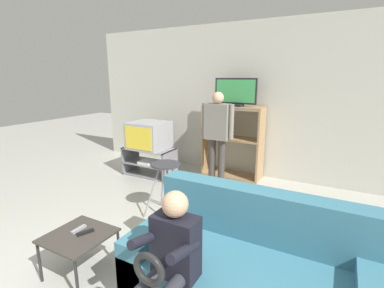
# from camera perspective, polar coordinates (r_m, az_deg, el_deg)

# --- Properties ---
(wall_back) EXTENTS (6.40, 0.06, 2.60)m
(wall_back) POSITION_cam_1_polar(r_m,az_deg,el_deg) (4.93, 11.63, 8.62)
(wall_back) COLOR beige
(wall_back) RESTS_ON ground_plane
(tv_stand) EXTENTS (0.90, 0.46, 0.49)m
(tv_stand) POSITION_cam_1_polar(r_m,az_deg,el_deg) (5.00, -8.74, -3.61)
(tv_stand) COLOR slate
(tv_stand) RESTS_ON ground_plane
(television_main) EXTENTS (0.62, 0.60, 0.46)m
(television_main) POSITION_cam_1_polar(r_m,az_deg,el_deg) (4.90, -8.84, 1.80)
(television_main) COLOR #9E9EA3
(television_main) RESTS_ON tv_stand
(media_shelf) EXTENTS (1.02, 0.40, 1.23)m
(media_shelf) POSITION_cam_1_polar(r_m,az_deg,el_deg) (4.84, 8.31, 0.59)
(media_shelf) COLOR #9E7A51
(media_shelf) RESTS_ON ground_plane
(television_flat) EXTENTS (0.71, 0.20, 0.46)m
(television_flat) POSITION_cam_1_polar(r_m,az_deg,el_deg) (4.70, 8.92, 10.29)
(television_flat) COLOR black
(television_flat) RESTS_ON media_shelf
(folding_stool) EXTENTS (0.45, 0.40, 0.69)m
(folding_stool) POSITION_cam_1_polar(r_m,az_deg,el_deg) (3.43, -5.41, -6.04)
(folding_stool) COLOR #99999E
(folding_stool) RESTS_ON ground_plane
(snack_table) EXTENTS (0.51, 0.51, 0.39)m
(snack_table) POSITION_cam_1_polar(r_m,az_deg,el_deg) (2.71, -22.20, -17.52)
(snack_table) COLOR #38332D
(snack_table) RESTS_ON ground_plane
(remote_control_black) EXTENTS (0.09, 0.15, 0.02)m
(remote_control_black) POSITION_cam_1_polar(r_m,az_deg,el_deg) (2.68, -21.03, -16.55)
(remote_control_black) COLOR black
(remote_control_black) RESTS_ON snack_table
(remote_control_white) EXTENTS (0.04, 0.14, 0.02)m
(remote_control_white) POSITION_cam_1_polar(r_m,az_deg,el_deg) (2.75, -22.22, -15.87)
(remote_control_white) COLOR gray
(remote_control_white) RESTS_ON snack_table
(couch) EXTENTS (1.75, 0.85, 0.85)m
(couch) POSITION_cam_1_polar(r_m,az_deg,el_deg) (2.31, 11.85, -24.59)
(couch) COLOR teal
(couch) RESTS_ON ground_plane
(person_standing_adult) EXTENTS (0.53, 0.20, 1.49)m
(person_standing_adult) POSITION_cam_1_polar(r_m,az_deg,el_deg) (4.39, 5.22, 2.90)
(person_standing_adult) COLOR #3D3833
(person_standing_adult) RESTS_ON ground_plane
(person_seated_child) EXTENTS (0.33, 0.43, 1.02)m
(person_seated_child) POSITION_cam_1_polar(r_m,az_deg,el_deg) (1.89, -4.68, -22.23)
(person_seated_child) COLOR #2D2D38
(person_seated_child) RESTS_ON ground_plane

